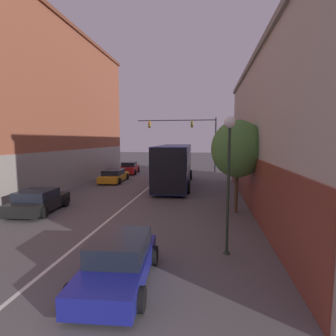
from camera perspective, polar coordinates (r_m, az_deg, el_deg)
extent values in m
cube|color=silver|center=(20.77, -5.35, -5.12)|extent=(0.14, 46.82, 0.01)
cube|color=#995138|center=(25.39, -30.08, 11.69)|extent=(8.33, 26.94, 13.73)
cube|color=#9E998E|center=(23.06, -21.35, -0.38)|extent=(0.24, 26.40, 3.20)
cube|color=brown|center=(26.97, -30.95, 26.00)|extent=(8.66, 27.21, 0.30)
cube|color=#B7B2A3|center=(17.36, 30.25, 6.54)|extent=(7.56, 21.85, 8.86)
cube|color=brown|center=(16.56, 17.59, -2.86)|extent=(0.24, 21.41, 3.10)
cube|color=gray|center=(17.96, 31.04, 20.30)|extent=(7.86, 22.07, 0.30)
cube|color=navy|center=(23.19, 1.44, 0.82)|extent=(2.99, 10.92, 3.34)
cube|color=black|center=(23.15, 1.45, 2.30)|extent=(3.04, 10.71, 1.07)
cube|color=beige|center=(23.22, 1.44, 0.16)|extent=(3.03, 10.82, 0.33)
cube|color=black|center=(17.86, -0.07, -0.81)|extent=(2.54, 0.15, 3.21)
cylinder|color=black|center=(26.81, -0.76, -1.45)|extent=(0.34, 1.01, 1.00)
cylinder|color=black|center=(26.61, 4.91, -1.53)|extent=(0.34, 1.01, 1.00)
cylinder|color=black|center=(20.25, -3.15, -3.97)|extent=(0.34, 1.01, 1.00)
cylinder|color=black|center=(19.98, 4.39, -4.12)|extent=(0.34, 1.01, 1.00)
cube|color=navy|center=(8.11, -10.79, -20.56)|extent=(1.92, 3.98, 0.56)
cube|color=black|center=(8.09, -10.41, -16.32)|extent=(1.66, 2.12, 0.55)
cylinder|color=black|center=(9.45, -14.04, -17.56)|extent=(0.26, 0.62, 0.60)
cylinder|color=black|center=(9.08, -3.07, -18.41)|extent=(0.26, 0.62, 0.60)
cylinder|color=black|center=(7.47, -20.55, -24.63)|extent=(0.26, 0.62, 0.60)
cylinder|color=black|center=(6.99, -6.04, -26.58)|extent=(0.26, 0.62, 0.60)
cube|color=red|center=(31.99, -8.31, -0.20)|extent=(2.18, 4.59, 0.73)
cube|color=black|center=(31.71, -8.39, 0.89)|extent=(1.79, 2.47, 0.53)
cylinder|color=black|center=(33.51, -9.35, -0.31)|extent=(0.29, 0.64, 0.62)
cylinder|color=black|center=(33.23, -6.43, -0.33)|extent=(0.29, 0.64, 0.62)
cylinder|color=black|center=(30.84, -10.31, -0.89)|extent=(0.29, 0.64, 0.62)
cylinder|color=black|center=(30.54, -7.15, -0.91)|extent=(0.29, 0.64, 0.62)
cube|color=black|center=(16.65, -26.23, -6.94)|extent=(2.08, 3.97, 0.62)
cube|color=black|center=(16.37, -26.67, -5.18)|extent=(1.81, 2.11, 0.50)
cylinder|color=black|center=(18.17, -26.83, -6.47)|extent=(0.26, 0.62, 0.60)
cylinder|color=black|center=(17.26, -21.43, -6.87)|extent=(0.26, 0.62, 0.60)
cylinder|color=black|center=(16.24, -31.29, -8.16)|extent=(0.26, 0.62, 0.60)
cylinder|color=black|center=(15.21, -25.45, -8.78)|extent=(0.26, 0.62, 0.60)
cube|color=orange|center=(26.00, -11.61, -1.95)|extent=(2.07, 4.79, 0.56)
cube|color=black|center=(25.71, -11.79, -0.88)|extent=(1.80, 2.53, 0.48)
cylinder|color=black|center=(27.67, -12.59, -1.80)|extent=(0.25, 0.59, 0.58)
cylinder|color=black|center=(27.16, -8.84, -1.87)|extent=(0.25, 0.59, 0.58)
cylinder|color=black|center=(24.95, -14.63, -2.72)|extent=(0.25, 0.59, 0.58)
cylinder|color=black|center=(24.38, -10.49, -2.83)|extent=(0.25, 0.59, 0.58)
cylinder|color=black|center=(33.20, 10.30, 4.94)|extent=(0.18, 0.18, 6.78)
cylinder|color=black|center=(33.50, 1.80, 10.34)|extent=(9.87, 0.12, 0.12)
cube|color=#9E8419|center=(33.29, 5.22, 9.45)|extent=(0.28, 0.24, 0.80)
sphere|color=black|center=(33.15, 5.21, 9.89)|extent=(0.18, 0.18, 0.18)
sphere|color=black|center=(33.14, 5.20, 9.46)|extent=(0.18, 0.18, 0.18)
sphere|color=green|center=(33.12, 5.20, 9.04)|extent=(0.18, 0.18, 0.18)
cube|color=#9E8419|center=(34.04, -4.07, 9.39)|extent=(0.28, 0.24, 0.80)
sphere|color=red|center=(33.91, -4.13, 9.82)|extent=(0.18, 0.18, 0.18)
sphere|color=black|center=(33.90, -4.12, 9.40)|extent=(0.18, 0.18, 0.18)
sphere|color=black|center=(33.88, -4.12, 8.98)|extent=(0.18, 0.18, 0.18)
cone|color=#233323|center=(10.08, 12.63, -17.22)|extent=(0.26, 0.26, 0.20)
cylinder|color=#233323|center=(9.43, 12.95, -5.05)|extent=(0.10, 0.10, 4.53)
sphere|color=white|center=(9.28, 13.32, 9.69)|extent=(0.40, 0.40, 0.40)
cylinder|color=#4C3823|center=(15.17, 14.63, -5.03)|extent=(0.19, 0.19, 2.35)
ellipsoid|color=#4C843D|center=(14.90, 14.89, 4.05)|extent=(2.87, 2.59, 3.16)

